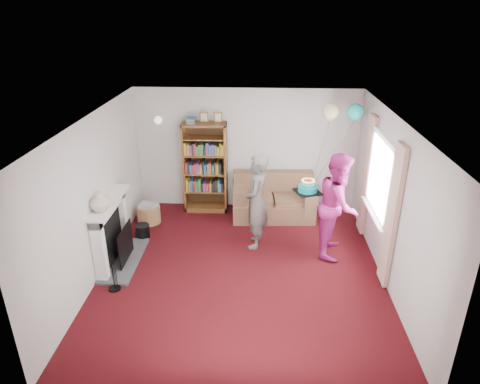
# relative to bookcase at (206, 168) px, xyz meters

# --- Properties ---
(ground) EXTENTS (5.00, 5.00, 0.00)m
(ground) POSITION_rel_bookcase_xyz_m (0.83, -2.30, -0.91)
(ground) COLOR black
(ground) RESTS_ON ground
(wall_back) EXTENTS (4.50, 0.02, 2.50)m
(wall_back) POSITION_rel_bookcase_xyz_m (0.83, 0.21, 0.34)
(wall_back) COLOR silver
(wall_back) RESTS_ON ground
(wall_left) EXTENTS (0.02, 5.00, 2.50)m
(wall_left) POSITION_rel_bookcase_xyz_m (-1.43, -2.30, 0.34)
(wall_left) COLOR silver
(wall_left) RESTS_ON ground
(wall_right) EXTENTS (0.02, 5.00, 2.50)m
(wall_right) POSITION_rel_bookcase_xyz_m (3.09, -2.30, 0.34)
(wall_right) COLOR silver
(wall_right) RESTS_ON ground
(ceiling) EXTENTS (4.50, 5.00, 0.01)m
(ceiling) POSITION_rel_bookcase_xyz_m (0.83, -2.30, 1.59)
(ceiling) COLOR white
(ceiling) RESTS_ON wall_back
(fireplace) EXTENTS (0.55, 1.80, 1.12)m
(fireplace) POSITION_rel_bookcase_xyz_m (-1.25, -2.11, -0.40)
(fireplace) COLOR #3F3F42
(fireplace) RESTS_ON ground
(window_bay) EXTENTS (0.14, 2.02, 2.20)m
(window_bay) POSITION_rel_bookcase_xyz_m (3.04, -1.70, 0.29)
(window_bay) COLOR white
(window_bay) RESTS_ON ground
(wall_sconce) EXTENTS (0.16, 0.23, 0.16)m
(wall_sconce) POSITION_rel_bookcase_xyz_m (-0.92, 0.06, 0.97)
(wall_sconce) COLOR gold
(wall_sconce) RESTS_ON ground
(bookcase) EXTENTS (0.88, 0.42, 2.06)m
(bookcase) POSITION_rel_bookcase_xyz_m (0.00, 0.00, 0.00)
(bookcase) COLOR #472B14
(bookcase) RESTS_ON ground
(sofa) EXTENTS (1.62, 0.86, 0.86)m
(sofa) POSITION_rel_bookcase_xyz_m (1.39, -0.23, -0.59)
(sofa) COLOR brown
(sofa) RESTS_ON ground
(wicker_basket) EXTENTS (0.45, 0.45, 0.40)m
(wicker_basket) POSITION_rel_bookcase_xyz_m (-1.07, -0.68, -0.73)
(wicker_basket) COLOR #9A7348
(wicker_basket) RESTS_ON ground
(person_striped) EXTENTS (0.47, 0.66, 1.71)m
(person_striped) POSITION_rel_bookcase_xyz_m (1.06, -1.45, -0.06)
(person_striped) COLOR black
(person_striped) RESTS_ON ground
(person_magenta) EXTENTS (0.87, 1.01, 1.80)m
(person_magenta) POSITION_rel_bookcase_xyz_m (2.43, -1.61, -0.01)
(person_magenta) COLOR #BB2582
(person_magenta) RESTS_ON ground
(birthday_cake) EXTENTS (0.39, 0.39, 0.22)m
(birthday_cake) POSITION_rel_bookcase_xyz_m (1.91, -1.56, 0.25)
(birthday_cake) COLOR black
(birthday_cake) RESTS_ON ground
(balloons) EXTENTS (0.87, 0.31, 1.72)m
(balloons) POSITION_rel_bookcase_xyz_m (2.56, -0.53, 1.31)
(balloons) COLOR #3F3F3F
(balloons) RESTS_ON ground
(mantel_vase) EXTENTS (0.35, 0.35, 0.32)m
(mantel_vase) POSITION_rel_bookcase_xyz_m (-1.29, -2.45, 0.37)
(mantel_vase) COLOR beige
(mantel_vase) RESTS_ON fireplace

